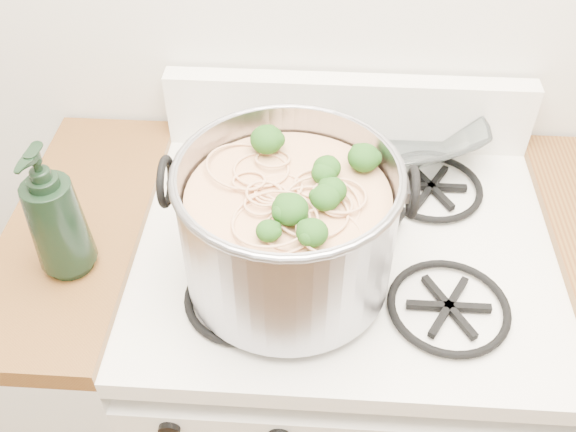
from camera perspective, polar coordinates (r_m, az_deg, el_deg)
The scene contains 6 objects.
gas_range at distance 1.56m, azimuth 4.03°, elevation -14.23°, with size 0.76×0.66×0.92m.
counter_left at distance 1.60m, azimuth -14.70°, elevation -12.27°, with size 0.25×0.65×0.92m.
stock_pot at distance 1.02m, azimuth -0.00°, elevation -1.08°, with size 0.38×0.35×0.24m.
spatula at distance 1.19m, azimuth 7.51°, elevation -0.39°, with size 0.29×0.31×0.02m, color black, non-canonical shape.
glass_bowl at distance 1.38m, azimuth 10.16°, elevation 6.93°, with size 0.12×0.12×0.03m, color white.
bottle at distance 1.10m, azimuth -20.12°, elevation 0.35°, with size 0.10×0.10×0.25m, color black.
Camera 1 is at (-0.05, 0.44, 1.76)m, focal length 40.00 mm.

